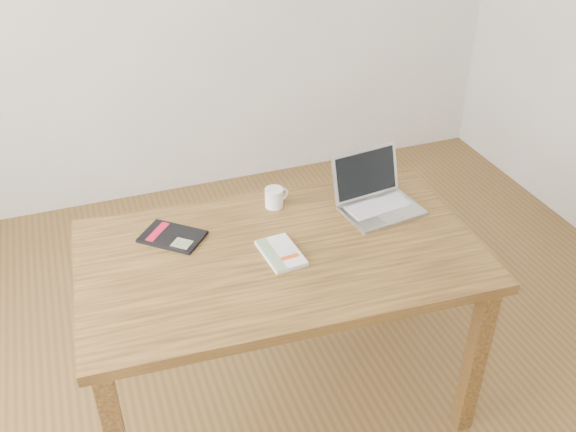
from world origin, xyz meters
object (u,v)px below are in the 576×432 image
object	(u,v)px
laptop	(376,197)
white_guidebook	(281,253)
desk	(281,271)
coffee_mug	(275,197)
black_guidebook	(172,237)

from	to	relation	value
laptop	white_guidebook	bearing A→B (deg)	-166.48
desk	laptop	xyz separation A→B (m)	(0.44, 0.15, 0.13)
desk	coffee_mug	distance (m)	0.32
desk	laptop	world-z (taller)	laptop
coffee_mug	black_guidebook	bearing A→B (deg)	171.60
desk	white_guidebook	size ratio (longest dim) A/B	7.06
black_guidebook	coffee_mug	world-z (taller)	coffee_mug
black_guidebook	coffee_mug	xyz separation A→B (m)	(0.42, 0.08, 0.03)
desk	laptop	bearing A→B (deg)	22.06
desk	white_guidebook	xyz separation A→B (m)	(-0.01, -0.02, 0.10)
white_guidebook	laptop	distance (m)	0.48
black_guidebook	laptop	bearing A→B (deg)	-53.43
white_guidebook	laptop	bearing A→B (deg)	16.07
desk	laptop	size ratio (longest dim) A/B	4.51
coffee_mug	laptop	bearing A→B (deg)	-39.15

